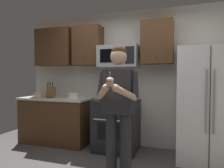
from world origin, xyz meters
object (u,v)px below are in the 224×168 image
object	(u,v)px
microwave	(119,56)
knife_block	(51,92)
cupcake	(110,82)
refrigerator	(207,105)
bowl_large_white	(73,95)
person	(118,103)
oven_range	(117,125)
bowl_small_colored	(38,95)

from	to	relation	value
microwave	knife_block	world-z (taller)	microwave
knife_block	cupcake	xyz separation A→B (m)	(1.72, -1.28, 0.26)
refrigerator	bowl_large_white	bearing A→B (deg)	178.08
cupcake	knife_block	bearing A→B (deg)	143.25
knife_block	person	xyz separation A→B (m)	(1.72, -0.95, -0.04)
oven_range	knife_block	xyz separation A→B (m)	(-1.39, -0.03, 0.57)
knife_block	cupcake	world-z (taller)	cupcake
microwave	cupcake	bearing A→B (deg)	-76.93
refrigerator	cupcake	world-z (taller)	refrigerator
person	cupcake	world-z (taller)	person
bowl_large_white	bowl_small_colored	size ratio (longest dim) A/B	1.13
bowl_large_white	microwave	bearing A→B (deg)	4.80
bowl_large_white	person	bearing A→B (deg)	-39.29
refrigerator	oven_range	bearing A→B (deg)	178.50
bowl_small_colored	cupcake	bearing A→B (deg)	-32.31
knife_block	microwave	bearing A→B (deg)	6.12
microwave	person	world-z (taller)	microwave
microwave	cupcake	xyz separation A→B (m)	(0.33, -1.43, -0.43)
knife_block	cupcake	bearing A→B (deg)	-36.75
refrigerator	microwave	bearing A→B (deg)	173.97
microwave	bowl_small_colored	distance (m)	1.87
cupcake	bowl_small_colored	bearing A→B (deg)	147.69
oven_range	cupcake	xyz separation A→B (m)	(0.33, -1.31, 0.83)
knife_block	bowl_small_colored	world-z (taller)	knife_block
oven_range	bowl_large_white	size ratio (longest dim) A/B	4.39
oven_range	cupcake	distance (m)	1.59
oven_range	knife_block	world-z (taller)	knife_block
microwave	oven_range	bearing A→B (deg)	-90.02
refrigerator	bowl_small_colored	distance (m)	3.21
microwave	cupcake	size ratio (longest dim) A/B	4.26
knife_block	person	distance (m)	1.97
refrigerator	knife_block	size ratio (longest dim) A/B	5.63
refrigerator	knife_block	distance (m)	2.89
microwave	person	size ratio (longest dim) A/B	0.42
person	refrigerator	bearing A→B (deg)	38.96
knife_block	oven_range	bearing A→B (deg)	1.21
oven_range	bowl_small_colored	xyz separation A→B (m)	(-1.70, -0.02, 0.50)
oven_range	bowl_large_white	xyz separation A→B (m)	(-0.92, 0.04, 0.51)
refrigerator	bowl_small_colored	size ratio (longest dim) A/B	9.56
knife_block	person	world-z (taller)	person
bowl_small_colored	refrigerator	bearing A→B (deg)	-0.28
knife_block	bowl_large_white	size ratio (longest dim) A/B	1.51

